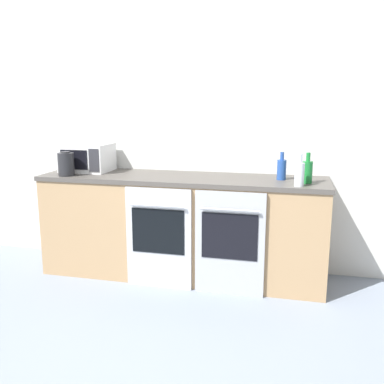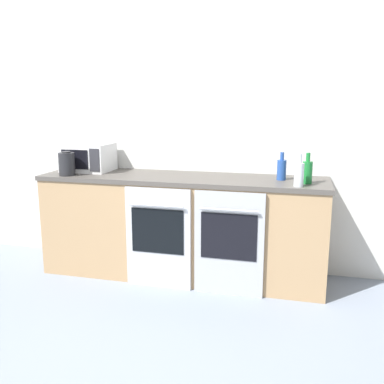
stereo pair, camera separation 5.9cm
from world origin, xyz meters
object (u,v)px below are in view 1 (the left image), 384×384
object	(u,v)px
bottle_green	(307,171)
kettle	(66,164)
bottle_blue	(282,169)
oven_left	(159,238)
oven_right	(230,243)
microwave	(87,157)
bottle_clear	(300,174)

from	to	relation	value
bottle_green	kettle	bearing A→B (deg)	-176.35
bottle_blue	kettle	xyz separation A→B (m)	(-1.90, -0.25, 0.01)
oven_left	kettle	xyz separation A→B (m)	(-0.90, 0.11, 0.59)
bottle_green	bottle_blue	bearing A→B (deg)	151.23
oven_right	bottle_blue	distance (m)	0.78
microwave	bottle_green	distance (m)	2.06
oven_right	bottle_green	bearing A→B (deg)	22.67
oven_right	microwave	world-z (taller)	microwave
oven_right	bottle_clear	xyz separation A→B (m)	(0.53, 0.10, 0.59)
oven_right	bottle_clear	world-z (taller)	bottle_clear
oven_left	bottle_clear	world-z (taller)	bottle_clear
bottle_clear	kettle	distance (m)	2.05
microwave	bottle_green	world-z (taller)	microwave
bottle_blue	bottle_clear	size ratio (longest dim) A/B	0.92
oven_right	microwave	bearing A→B (deg)	164.31
microwave	bottle_green	size ratio (longest dim) A/B	1.77
bottle_blue	bottle_green	bearing A→B (deg)	-28.77
bottle_blue	oven_right	bearing A→B (deg)	-136.41
bottle_clear	kettle	xyz separation A→B (m)	(-2.05, 0.02, 0.00)
bottle_blue	bottle_green	world-z (taller)	bottle_green
microwave	bottle_blue	size ratio (longest dim) A/B	1.87
microwave	bottle_blue	xyz separation A→B (m)	(1.84, -0.04, -0.04)
bottle_green	kettle	world-z (taller)	bottle_green
bottle_clear	bottle_green	distance (m)	0.17
oven_left	oven_right	xyz separation A→B (m)	(0.61, 0.00, 0.00)
bottle_clear	bottle_green	world-z (taller)	bottle_clear
oven_left	microwave	world-z (taller)	microwave
oven_left	microwave	distance (m)	1.12
bottle_clear	bottle_green	xyz separation A→B (m)	(0.06, 0.15, -0.00)
oven_right	bottle_blue	bearing A→B (deg)	43.59
oven_right	bottle_clear	distance (m)	0.80
bottle_clear	bottle_green	bearing A→B (deg)	67.06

